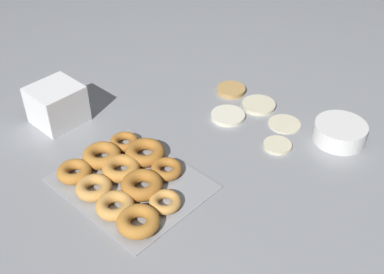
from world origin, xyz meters
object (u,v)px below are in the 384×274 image
object	(u,v)px
pancake_4	(231,90)
donut_tray	(126,178)
pancake_1	(260,105)
pancake_3	(284,123)
pancake_0	(228,116)
batter_bowl	(340,132)
pancake_2	(277,145)
container_stack	(57,105)

from	to	relation	value
pancake_4	donut_tray	xyz separation A→B (m)	(0.08, -0.55, 0.01)
pancake_1	pancake_3	size ratio (longest dim) A/B	1.08
pancake_0	pancake_4	bearing A→B (deg)	125.37
donut_tray	batter_bowl	bearing A→B (deg)	59.98
pancake_2	pancake_4	xyz separation A→B (m)	(-0.29, 0.14, 0.00)
pancake_0	pancake_4	distance (m)	0.15
pancake_1	pancake_3	xyz separation A→B (m)	(0.12, -0.03, -0.00)
pancake_2	donut_tray	world-z (taller)	donut_tray
pancake_2	pancake_4	world-z (taller)	pancake_4
pancake_1	batter_bowl	world-z (taller)	batter_bowl
pancake_4	container_stack	world-z (taller)	container_stack
pancake_0	pancake_3	size ratio (longest dim) A/B	1.07
pancake_2	donut_tray	xyz separation A→B (m)	(-0.21, -0.41, 0.01)
pancake_1	container_stack	world-z (taller)	container_stack
pancake_4	batter_bowl	world-z (taller)	batter_bowl
pancake_1	batter_bowl	xyz separation A→B (m)	(0.28, 0.02, 0.02)
pancake_1	donut_tray	size ratio (longest dim) A/B	0.29
pancake_3	pancake_2	bearing A→B (deg)	-65.82
pancake_0	pancake_1	xyz separation A→B (m)	(0.04, 0.12, -0.00)
pancake_1	container_stack	size ratio (longest dim) A/B	0.76
donut_tray	container_stack	xyz separation A→B (m)	(-0.37, 0.05, 0.04)
pancake_1	pancake_2	bearing A→B (deg)	-38.94
pancake_4	pancake_1	bearing A→B (deg)	-3.85
donut_tray	container_stack	world-z (taller)	container_stack
pancake_0	donut_tray	world-z (taller)	donut_tray
pancake_2	donut_tray	bearing A→B (deg)	-117.06
pancake_3	donut_tray	xyz separation A→B (m)	(-0.16, -0.52, 0.01)
pancake_4	donut_tray	world-z (taller)	donut_tray
pancake_2	pancake_3	size ratio (longest dim) A/B	0.82
donut_tray	container_stack	size ratio (longest dim) A/B	2.64
pancake_3	container_stack	world-z (taller)	container_stack
donut_tray	pancake_3	bearing A→B (deg)	72.70
pancake_3	donut_tray	size ratio (longest dim) A/B	0.27
batter_bowl	container_stack	bearing A→B (deg)	-143.60
pancake_0	pancake_1	world-z (taller)	same
pancake_0	batter_bowl	world-z (taller)	batter_bowl
batter_bowl	pancake_1	bearing A→B (deg)	-175.88
pancake_2	donut_tray	distance (m)	0.46
pancake_3	pancake_4	xyz separation A→B (m)	(-0.24, 0.03, 0.00)
pancake_3	pancake_1	bearing A→B (deg)	167.64
pancake_4	batter_bowl	xyz separation A→B (m)	(0.41, 0.01, 0.02)
pancake_3	pancake_4	distance (m)	0.25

